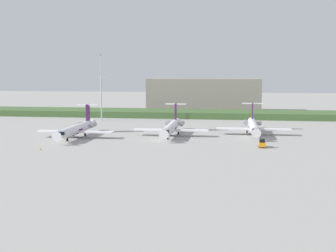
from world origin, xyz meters
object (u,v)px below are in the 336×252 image
(regional_jet_third, at_px, (254,126))
(antenna_mast, at_px, (101,93))
(safety_cone_front_marker, at_px, (41,149))
(regional_jet_nearest, at_px, (77,129))
(regional_jet_second, at_px, (171,127))
(baggage_tug, at_px, (262,144))

(regional_jet_third, xyz_separation_m, antenna_mast, (-57.59, 29.49, 8.23))
(antenna_mast, distance_m, safety_cone_front_marker, 65.68)
(regional_jet_nearest, bearing_deg, regional_jet_third, 14.33)
(antenna_mast, bearing_deg, regional_jet_third, -27.11)
(regional_jet_second, bearing_deg, baggage_tug, -34.71)
(antenna_mast, bearing_deg, regional_jet_second, -47.38)
(regional_jet_nearest, xyz_separation_m, regional_jet_third, (52.42, 13.39, 0.00))
(regional_jet_nearest, height_order, regional_jet_third, same)
(regional_jet_third, xyz_separation_m, safety_cone_front_marker, (-54.16, -35.26, -2.26))
(antenna_mast, distance_m, baggage_tug, 79.87)
(regional_jet_second, bearing_deg, safety_cone_front_marker, -134.84)
(regional_jet_second, bearing_deg, antenna_mast, 132.62)
(regional_jet_second, bearing_deg, regional_jet_third, 13.35)
(baggage_tug, bearing_deg, regional_jet_third, 92.35)
(regional_jet_third, distance_m, antenna_mast, 65.22)
(baggage_tug, relative_size, safety_cone_front_marker, 5.82)
(regional_jet_second, height_order, baggage_tug, regional_jet_second)
(regional_jet_nearest, distance_m, regional_jet_third, 54.10)
(baggage_tug, bearing_deg, safety_cone_front_marker, -168.38)
(safety_cone_front_marker, bearing_deg, baggage_tug, 11.62)
(regional_jet_second, xyz_separation_m, safety_cone_front_marker, (-29.16, -29.33, -2.26))
(regional_jet_second, relative_size, regional_jet_third, 1.00)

